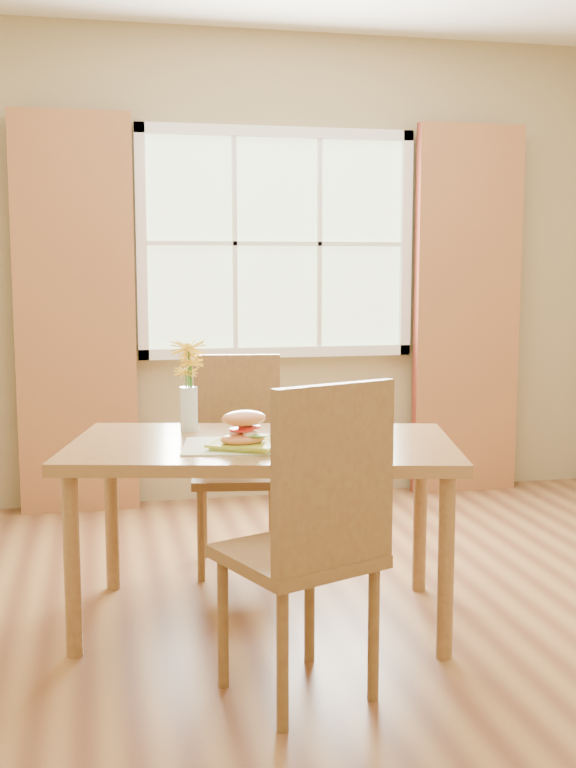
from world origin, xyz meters
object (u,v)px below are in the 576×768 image
at_px(chair_near, 314,530).
at_px(flower_vase, 189,374).
at_px(dining_table, 262,461).
at_px(croissant_sandwich, 244,428).
at_px(water_glass, 334,434).
at_px(chair_far, 237,451).

bearing_deg(chair_near, flower_vase, 83.33).
distance_m(chair_near, flower_vase, 1.10).
xyz_separation_m(dining_table, croissant_sandwich, (-0.09, -0.14, 0.15)).
bearing_deg(water_glass, chair_far, 104.14).
relative_size(chair_near, croissant_sandwich, 5.26).
bearing_deg(chair_far, chair_near, -80.58).
height_order(dining_table, chair_near, chair_near).
relative_size(dining_table, chair_near, 1.55).
bearing_deg(dining_table, water_glass, -25.27).
relative_size(chair_near, flower_vase, 2.80).
xyz_separation_m(dining_table, chair_far, (0.01, 0.70, -0.11)).
distance_m(chair_near, water_glass, 0.59).
bearing_deg(dining_table, flower_vase, 142.82).
relative_size(chair_near, water_glass, 9.03).
xyz_separation_m(croissant_sandwich, water_glass, (0.33, -0.05, -0.03)).
bearing_deg(croissant_sandwich, chair_near, -92.20).
bearing_deg(water_glass, dining_table, 142.10).
bearing_deg(flower_vase, chair_far, 57.79).
bearing_deg(croissant_sandwich, dining_table, 41.23).
bearing_deg(dining_table, chair_far, 101.61).
relative_size(dining_table, chair_far, 1.66).
height_order(chair_far, flower_vase, flower_vase).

